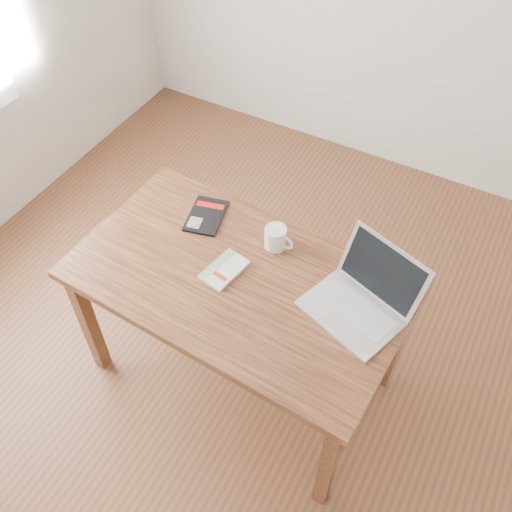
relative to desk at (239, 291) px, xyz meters
The scene contains 6 objects.
room 0.71m from the desk, 29.79° to the right, with size 4.04×4.04×2.70m.
desk is the anchor object (origin of this frame).
white_guidebook 0.12m from the desk, behind, with size 0.15×0.21×0.02m.
black_guidebook 0.39m from the desk, 141.93° to the left, with size 0.20×0.25×0.01m.
laptop 0.52m from the desk, 11.80° to the left, with size 0.45×0.43×0.24m.
coffee_mug 0.27m from the desk, 76.58° to the left, with size 0.13×0.09×0.10m.
Camera 1 is at (0.58, -1.17, 2.54)m, focal length 40.00 mm.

